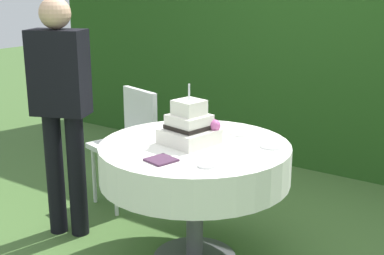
{
  "coord_description": "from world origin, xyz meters",
  "views": [
    {
      "loc": [
        1.68,
        -2.45,
        1.7
      ],
      "look_at": [
        -0.02,
        -0.0,
        0.86
      ],
      "focal_mm": 49.23,
      "sensor_mm": 36.0,
      "label": 1
    }
  ],
  "objects": [
    {
      "name": "standing_person",
      "position": [
        -0.93,
        -0.19,
        0.93
      ],
      "size": [
        0.41,
        0.32,
        1.6
      ],
      "color": "black",
      "rests_on": "ground_plane"
    },
    {
      "name": "cake_table",
      "position": [
        0.0,
        0.0,
        0.64
      ],
      "size": [
        1.14,
        1.14,
        0.76
      ],
      "color": "#4C4C51",
      "rests_on": "ground_plane"
    },
    {
      "name": "serving_plate_far",
      "position": [
        0.12,
        0.33,
        0.77
      ],
      "size": [
        0.13,
        0.13,
        0.01
      ],
      "primitive_type": "cylinder",
      "color": "white",
      "rests_on": "cake_table"
    },
    {
      "name": "foliage_hedge",
      "position": [
        0.0,
        2.27,
        1.19
      ],
      "size": [
        6.26,
        0.67,
        2.38
      ],
      "primitive_type": "cube",
      "color": "#234C19",
      "rests_on": "ground_plane"
    },
    {
      "name": "serving_plate_near",
      "position": [
        0.27,
        -0.28,
        0.77
      ],
      "size": [
        0.1,
        0.1,
        0.01
      ],
      "primitive_type": "cylinder",
      "color": "white",
      "rests_on": "cake_table"
    },
    {
      "name": "napkin_stack",
      "position": [
        0.02,
        -0.35,
        0.77
      ],
      "size": [
        0.17,
        0.17,
        0.01
      ],
      "primitive_type": "cube",
      "rotation": [
        0.0,
        0.0,
        -0.24
      ],
      "color": "#4C2D47",
      "rests_on": "cake_table"
    },
    {
      "name": "serving_plate_left",
      "position": [
        0.4,
        0.21,
        0.77
      ],
      "size": [
        0.14,
        0.14,
        0.01
      ],
      "primitive_type": "cylinder",
      "color": "white",
      "rests_on": "cake_table"
    },
    {
      "name": "garden_chair",
      "position": [
        -0.93,
        0.47,
        0.54
      ],
      "size": [
        0.49,
        0.49,
        0.89
      ],
      "color": "white",
      "rests_on": "ground_plane"
    },
    {
      "name": "wedding_cake",
      "position": [
        -0.03,
        -0.0,
        0.86
      ],
      "size": [
        0.33,
        0.33,
        0.36
      ],
      "color": "white",
      "rests_on": "cake_table"
    }
  ]
}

